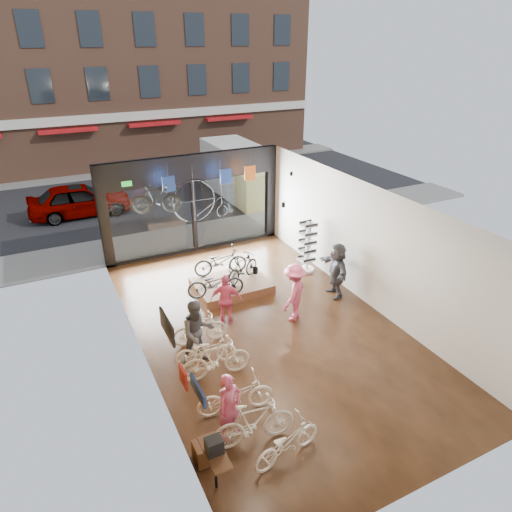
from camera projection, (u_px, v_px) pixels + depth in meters
ground_plane at (265, 327)px, 13.35m from camera, size 7.00×12.00×0.04m
ceiling at (267, 203)px, 11.67m from camera, size 7.00×12.00×0.04m
wall_left at (138, 299)px, 11.10m from camera, size 0.04×12.00×3.80m
wall_right at (368, 245)px, 13.92m from camera, size 0.04×12.00×3.80m
wall_back at (431, 417)px, 7.65m from camera, size 7.00×0.04×3.80m
storefront at (193, 204)px, 17.35m from camera, size 7.00×0.26×3.80m
exit_sign at (127, 184)px, 15.79m from camera, size 0.35×0.06×0.18m
street_road at (142, 188)px, 25.44m from camera, size 30.00×18.00×0.02m
sidewalk_near at (186, 237)px, 19.12m from camera, size 30.00×2.40×0.12m
sidewalk_far at (126, 170)px, 28.64m from camera, size 30.00×2.00×0.12m
opposite_building at (103, 48)px, 27.63m from camera, size 26.00×5.00×14.00m
street_car at (80, 200)px, 21.26m from camera, size 4.55×1.83×1.55m
box_truck at (243, 173)px, 23.41m from camera, size 2.21×6.63×2.61m
floor_bike_0 at (287, 442)px, 9.03m from camera, size 1.67×0.83×0.84m
floor_bike_1 at (254, 423)px, 9.33m from camera, size 1.83×0.73×1.07m
floor_bike_2 at (235, 395)px, 10.14m from camera, size 1.83×0.90×0.92m
floor_bike_3 at (216, 359)px, 11.16m from camera, size 1.80×0.69×1.06m
floor_bike_4 at (206, 350)px, 11.66m from camera, size 1.65×0.87×0.82m
floor_bike_5 at (199, 329)px, 12.44m from camera, size 1.56×0.61×0.92m
display_platform at (231, 286)px, 15.22m from camera, size 2.40×1.80×0.30m
display_bike_left at (215, 283)px, 14.12m from camera, size 1.85×0.98×0.92m
display_bike_mid at (243, 268)px, 15.03m from camera, size 1.60×1.14×0.95m
display_bike_right at (220, 261)px, 15.44m from camera, size 1.89×0.92×0.95m
customer_0 at (230, 407)px, 9.36m from camera, size 0.66×0.51×1.59m
customer_1 at (198, 332)px, 11.53m from camera, size 0.89×0.70×1.82m
customer_2 at (226, 299)px, 13.18m from camera, size 1.01×0.79×1.59m
customer_3 at (294, 292)px, 13.34m from camera, size 1.33×1.24×1.80m
customer_5 at (336, 270)px, 14.58m from camera, size 0.86×1.77×1.84m
sunglasses_rack at (307, 247)px, 16.10m from camera, size 0.68×0.61×1.90m
wall_merch at (192, 410)px, 8.60m from camera, size 0.40×2.40×2.60m
penny_farthing at (203, 201)px, 15.82m from camera, size 1.95×0.06×1.56m
hung_bike at (156, 199)px, 14.72m from camera, size 1.64×0.91×0.95m
jersey_left at (169, 184)px, 15.76m from camera, size 0.45×0.03×0.55m
jersey_mid at (226, 176)px, 16.62m from camera, size 0.45×0.03×0.55m
jersey_right at (250, 173)px, 17.01m from camera, size 0.45×0.03×0.55m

